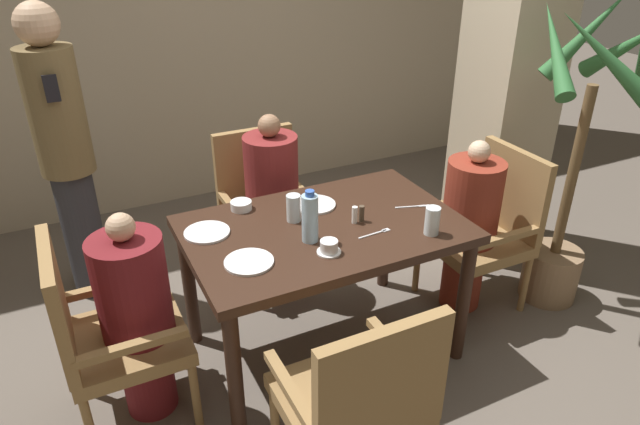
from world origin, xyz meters
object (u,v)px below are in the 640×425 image
at_px(chair_far_side, 264,203).
at_px(diner_in_right_chair, 469,225).
at_px(diner_in_left_chair, 137,315).
at_px(bowl_small, 241,205).
at_px(plate_main_right, 207,232).
at_px(chair_near_corner, 359,399).
at_px(diner_in_far_chair, 273,202).
at_px(chair_left_side, 104,330).
at_px(plate_dessert_center, 249,262).
at_px(chair_right_side, 488,225).
at_px(plate_main_left, 315,205).
at_px(teacup_with_saucer, 329,247).
at_px(water_bottle, 310,218).
at_px(glass_tall_mid, 432,221).
at_px(potted_palm, 572,183).
at_px(glass_tall_near, 294,208).
at_px(standing_host, 65,152).

bearing_deg(chair_far_side, diner_in_right_chair, -42.02).
bearing_deg(diner_in_left_chair, bowl_small, 28.57).
relative_size(diner_in_right_chair, plate_main_right, 4.82).
bearing_deg(chair_near_corner, plate_main_right, 104.82).
bearing_deg(diner_in_far_chair, chair_left_side, -147.25).
bearing_deg(chair_far_side, chair_near_corner, -99.14).
bearing_deg(bowl_small, chair_near_corner, -88.17).
height_order(diner_in_right_chair, plate_dessert_center, diner_in_right_chair).
distance_m(chair_near_corner, plate_main_right, 1.09).
bearing_deg(chair_far_side, diner_in_left_chair, -137.98).
xyz_separation_m(chair_left_side, plate_main_right, (0.54, 0.18, 0.27)).
height_order(chair_left_side, chair_right_side, same).
height_order(diner_in_far_chair, plate_main_left, diner_in_far_chair).
relative_size(plate_main_left, plate_dessert_center, 1.00).
distance_m(teacup_with_saucer, bowl_small, 0.62).
bearing_deg(water_bottle, glass_tall_mid, -19.98).
bearing_deg(diner_in_right_chair, glass_tall_mid, -149.56).
bearing_deg(teacup_with_saucer, potted_palm, 1.87).
height_order(potted_palm, glass_tall_near, potted_palm).
xyz_separation_m(standing_host, plate_main_right, (0.53, -0.97, -0.16)).
bearing_deg(plate_dessert_center, chair_right_side, 5.96).
height_order(chair_far_side, chair_right_side, same).
xyz_separation_m(teacup_with_saucer, glass_tall_near, (-0.02, 0.35, 0.04)).
bearing_deg(glass_tall_near, potted_palm, -10.58).
distance_m(chair_near_corner, water_bottle, 0.85).
height_order(diner_in_right_chair, bowl_small, diner_in_right_chair).
distance_m(chair_left_side, standing_host, 1.22).
height_order(plate_main_right, glass_tall_mid, glass_tall_mid).
xyz_separation_m(diner_in_right_chair, potted_palm, (0.55, -0.19, 0.24)).
distance_m(diner_in_right_chair, water_bottle, 1.12).
bearing_deg(standing_host, diner_in_right_chair, -29.69).
xyz_separation_m(potted_palm, plate_main_left, (-1.43, 0.40, 0.00)).
bearing_deg(plate_dessert_center, bowl_small, 74.47).
distance_m(diner_in_far_chair, bowl_small, 0.52).
xyz_separation_m(water_bottle, glass_tall_near, (0.01, 0.21, -0.05)).
xyz_separation_m(chair_near_corner, teacup_with_saucer, (0.18, 0.61, 0.29)).
distance_m(diner_in_far_chair, chair_near_corner, 1.57).
bearing_deg(chair_left_side, water_bottle, -6.01).
relative_size(chair_right_side, plate_main_right, 4.35).
bearing_deg(chair_right_side, diner_in_right_chair, 180.00).
xyz_separation_m(plate_dessert_center, glass_tall_mid, (0.88, -0.14, 0.06)).
relative_size(chair_far_side, diner_in_right_chair, 0.90).
relative_size(standing_host, potted_palm, 0.96).
distance_m(diner_in_left_chair, chair_near_corner, 1.08).
distance_m(diner_in_far_chair, plate_dessert_center, 0.99).
bearing_deg(water_bottle, plate_main_right, 146.55).
xyz_separation_m(teacup_with_saucer, glass_tall_mid, (0.52, -0.06, 0.04)).
relative_size(teacup_with_saucer, glass_tall_mid, 0.80).
bearing_deg(chair_right_side, glass_tall_mid, -155.47).
bearing_deg(glass_tall_near, teacup_with_saucer, -86.82).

